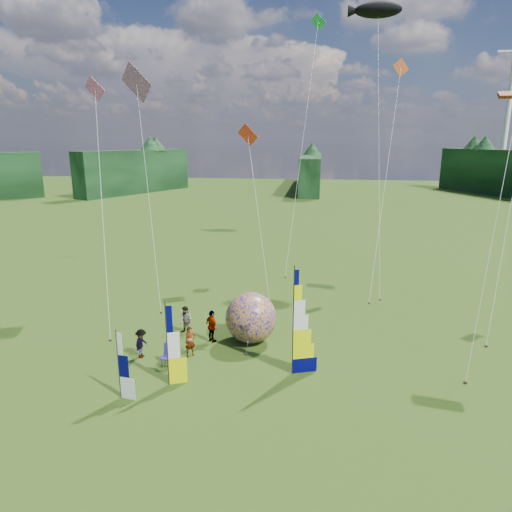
# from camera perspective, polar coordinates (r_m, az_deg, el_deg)

# --- Properties ---
(ground) EXTENTS (220.00, 220.00, 0.00)m
(ground) POSITION_cam_1_polar(r_m,az_deg,el_deg) (19.73, 1.37, -18.78)
(ground) COLOR #3F5B1C
(ground) RESTS_ON ground
(treeline_ring) EXTENTS (210.00, 210.00, 8.00)m
(treeline_ring) POSITION_cam_1_polar(r_m,az_deg,el_deg) (17.85, 1.45, -7.98)
(treeline_ring) COLOR #275D2C
(treeline_ring) RESTS_ON ground
(turbine_right) EXTENTS (8.00, 1.20, 30.00)m
(turbine_right) POSITION_cam_1_polar(r_m,az_deg,el_deg) (126.10, 28.88, 14.67)
(turbine_right) COLOR silver
(turbine_right) RESTS_ON ground
(feather_banner_main) EXTENTS (1.34, 0.57, 5.14)m
(feather_banner_main) POSITION_cam_1_polar(r_m,az_deg,el_deg) (21.28, 4.67, -8.38)
(feather_banner_main) COLOR #020346
(feather_banner_main) RESTS_ON ground
(side_banner_left) EXTENTS (1.02, 0.45, 3.79)m
(side_banner_left) POSITION_cam_1_polar(r_m,az_deg,el_deg) (20.96, -11.05, -11.00)
(side_banner_left) COLOR #E0E701
(side_banner_left) RESTS_ON ground
(side_banner_far) EXTENTS (0.91, 0.25, 3.04)m
(side_banner_far) POSITION_cam_1_polar(r_m,az_deg,el_deg) (20.62, -16.80, -12.99)
(side_banner_far) COLOR white
(side_banner_far) RESTS_ON ground
(bol_inflatable) EXTENTS (3.13, 3.13, 2.78)m
(bol_inflatable) POSITION_cam_1_polar(r_m,az_deg,el_deg) (24.96, -0.64, -7.71)
(bol_inflatable) COLOR #030081
(bol_inflatable) RESTS_ON ground
(spectator_a) EXTENTS (0.69, 0.67, 1.59)m
(spectator_a) POSITION_cam_1_polar(r_m,az_deg,el_deg) (23.85, -8.24, -10.53)
(spectator_a) COLOR #66594C
(spectator_a) RESTS_ON ground
(spectator_b) EXTENTS (0.88, 0.65, 1.63)m
(spectator_b) POSITION_cam_1_polar(r_m,az_deg,el_deg) (26.41, -8.75, -7.95)
(spectator_b) COLOR #66594C
(spectator_b) RESTS_ON ground
(spectator_c) EXTENTS (0.46, 1.00, 1.51)m
(spectator_c) POSITION_cam_1_polar(r_m,az_deg,el_deg) (24.21, -14.15, -10.55)
(spectator_c) COLOR #66594C
(spectator_c) RESTS_ON ground
(spectator_d) EXTENTS (1.07, 1.05, 1.81)m
(spectator_d) POSITION_cam_1_polar(r_m,az_deg,el_deg) (25.21, -5.53, -8.74)
(spectator_d) COLOR #66594C
(spectator_d) RESTS_ON ground
(camp_chair) EXTENTS (0.66, 0.66, 1.10)m
(camp_chair) POSITION_cam_1_polar(r_m,az_deg,el_deg) (23.12, -10.95, -12.16)
(camp_chair) COLOR navy
(camp_chair) RESTS_ON ground
(kite_whale) EXTENTS (4.15, 15.76, 22.96)m
(kite_whale) POSITION_cam_1_polar(r_m,az_deg,el_deg) (36.76, 15.21, 15.04)
(kite_whale) COLOR black
(kite_whale) RESTS_ON ground
(kite_rainbow_delta) EXTENTS (10.33, 11.63, 16.71)m
(kite_rainbow_delta) POSITION_cam_1_polar(r_m,az_deg,el_deg) (30.93, -13.42, 9.54)
(kite_rainbow_delta) COLOR red
(kite_rainbow_delta) RESTS_ON ground
(kite_parafoil) EXTENTS (10.46, 12.51, 15.00)m
(kite_parafoil) POSITION_cam_1_polar(r_m,az_deg,el_deg) (24.84, 27.90, 5.12)
(kite_parafoil) COLOR red
(kite_parafoil) RESTS_ON ground
(small_kite_red) EXTENTS (7.91, 11.15, 12.52)m
(small_kite_red) POSITION_cam_1_polar(r_m,az_deg,el_deg) (32.94, 0.26, 6.53)
(small_kite_red) COLOR #F2391B
(small_kite_red) RESTS_ON ground
(small_kite_orange) EXTENTS (7.80, 11.92, 17.19)m
(small_kite_orange) POSITION_cam_1_polar(r_m,az_deg,el_deg) (34.54, 16.00, 10.25)
(small_kite_orange) COLOR #FF612D
(small_kite_orange) RESTS_ON ground
(small_kite_yellow) EXTENTS (7.93, 11.38, 11.68)m
(small_kite_yellow) POSITION_cam_1_polar(r_m,az_deg,el_deg) (30.36, 28.84, 3.24)
(small_kite_yellow) COLOR yellow
(small_kite_yellow) RESTS_ON ground
(small_kite_pink) EXTENTS (8.28, 11.05, 15.19)m
(small_kite_pink) POSITION_cam_1_polar(r_m,az_deg,el_deg) (28.63, -18.79, 7.27)
(small_kite_pink) COLOR #D4579C
(small_kite_pink) RESTS_ON ground
(small_kite_green) EXTENTS (7.84, 12.58, 21.96)m
(small_kite_green) POSITION_cam_1_polar(r_m,az_deg,el_deg) (39.72, 5.85, 14.65)
(small_kite_green) COLOR green
(small_kite_green) RESTS_ON ground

